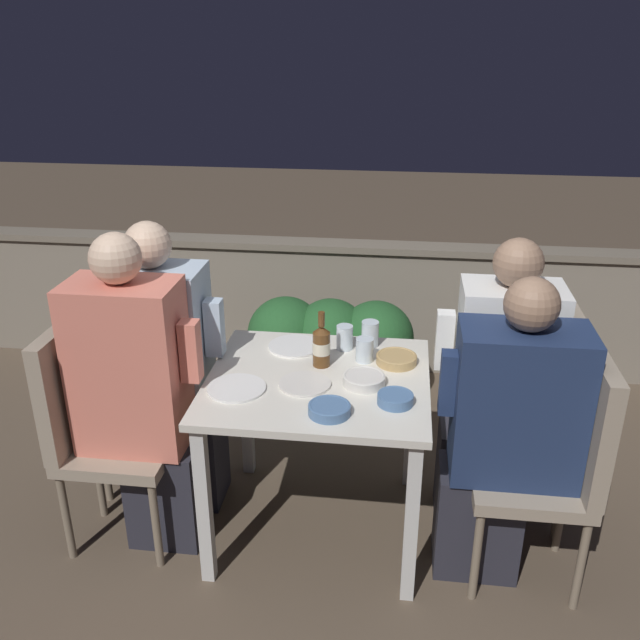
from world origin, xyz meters
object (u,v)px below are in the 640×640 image
object	(u,v)px
person_coral_top	(140,396)
chair_right_near	(561,451)
person_navy_jumper	(505,435)
person_blue_shirt	(167,369)
chair_left_far	(124,385)
chair_right_far	(544,409)
person_white_polo	(495,388)
beer_bottle	(321,345)
chair_left_near	(94,416)

from	to	relation	value
person_coral_top	chair_right_near	xyz separation A→B (m)	(1.60, -0.02, -0.11)
person_coral_top	person_navy_jumper	size ratio (longest dim) A/B	1.08
person_blue_shirt	person_navy_jumper	xyz separation A→B (m)	(1.38, -0.28, -0.04)
person_coral_top	chair_left_far	xyz separation A→B (m)	(-0.18, 0.26, -0.11)
person_coral_top	person_blue_shirt	world-z (taller)	person_coral_top
person_coral_top	chair_left_far	size ratio (longest dim) A/B	1.40
person_coral_top	person_blue_shirt	bearing A→B (deg)	85.87
chair_left_far	person_navy_jumper	xyz separation A→B (m)	(1.58, -0.28, 0.05)
chair_right_near	chair_right_far	size ratio (longest dim) A/B	1.00
person_blue_shirt	person_white_polo	world-z (taller)	person_blue_shirt
chair_right_near	person_navy_jumper	bearing A→B (deg)	180.00
person_navy_jumper	beer_bottle	bearing A→B (deg)	160.62
chair_right_near	person_white_polo	world-z (taller)	person_white_polo
chair_left_far	person_navy_jumper	world-z (taller)	person_navy_jumper
chair_left_far	person_white_polo	bearing A→B (deg)	0.94
person_white_polo	chair_left_far	bearing A→B (deg)	-179.06
person_coral_top	chair_left_near	bearing A→B (deg)	180.00
person_coral_top	beer_bottle	bearing A→B (deg)	19.12
chair_right_far	person_white_polo	distance (m)	0.22
chair_right_near	beer_bottle	world-z (taller)	beer_bottle
chair_right_far	chair_left_far	bearing A→B (deg)	-179.17
person_blue_shirt	chair_right_far	size ratio (longest dim) A/B	1.37
person_blue_shirt	beer_bottle	size ratio (longest dim) A/B	5.53
chair_right_far	person_white_polo	xyz separation A→B (m)	(-0.20, 0.00, 0.08)
person_navy_jumper	person_white_polo	size ratio (longest dim) A/B	0.96
person_navy_jumper	person_white_polo	bearing A→B (deg)	91.08
person_navy_jumper	chair_right_far	distance (m)	0.37
person_coral_top	person_white_polo	size ratio (longest dim) A/B	1.04
chair_right_far	chair_right_near	bearing A→B (deg)	-88.64
person_coral_top	person_blue_shirt	distance (m)	0.26
chair_left_far	chair_right_far	world-z (taller)	same
chair_left_near	person_white_polo	size ratio (longest dim) A/B	0.74
person_navy_jumper	beer_bottle	distance (m)	0.79
person_coral_top	person_navy_jumper	bearing A→B (deg)	-0.63
chair_left_near	chair_right_far	bearing A→B (deg)	9.14
chair_left_far	chair_right_far	distance (m)	1.78
person_coral_top	beer_bottle	xyz separation A→B (m)	(0.68, 0.24, 0.15)
person_coral_top	person_white_polo	xyz separation A→B (m)	(1.39, 0.29, -0.02)
person_blue_shirt	chair_right_far	distance (m)	1.58
person_navy_jumper	chair_left_near	bearing A→B (deg)	179.45
person_navy_jumper	person_blue_shirt	bearing A→B (deg)	168.56
person_navy_jumper	chair_right_far	size ratio (longest dim) A/B	1.30
person_navy_jumper	chair_right_near	bearing A→B (deg)	0.00
chair_left_far	beer_bottle	size ratio (longest dim) A/B	4.04
person_coral_top	person_blue_shirt	size ratio (longest dim) A/B	1.02
beer_bottle	person_white_polo	bearing A→B (deg)	4.28
person_blue_shirt	person_navy_jumper	size ratio (longest dim) A/B	1.06
chair_left_near	beer_bottle	world-z (taller)	beer_bottle
chair_left_near	chair_right_far	world-z (taller)	same
chair_left_near	person_blue_shirt	xyz separation A→B (m)	(0.22, 0.26, 0.09)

